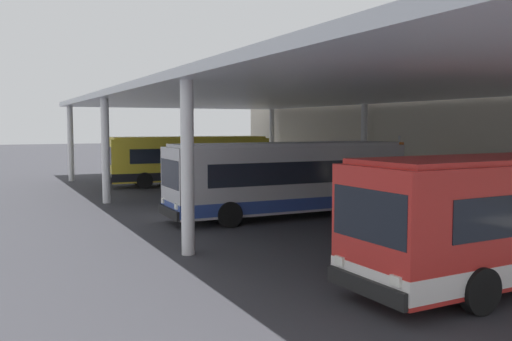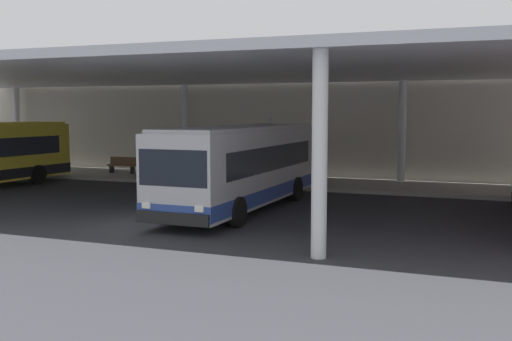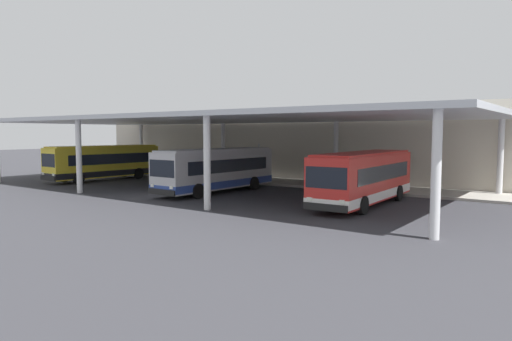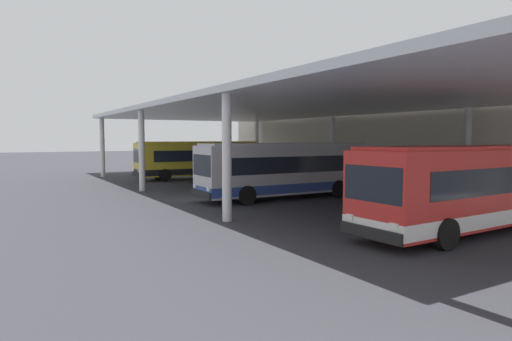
{
  "view_description": "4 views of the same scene",
  "coord_description": "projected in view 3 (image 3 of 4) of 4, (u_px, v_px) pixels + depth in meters",
  "views": [
    {
      "loc": [
        21.77,
        -7.94,
        3.91
      ],
      "look_at": [
        -1.76,
        3.73,
        1.75
      ],
      "focal_mm": 38.55,
      "sensor_mm": 36.0,
      "label": 1
    },
    {
      "loc": [
        9.98,
        -16.78,
        3.73
      ],
      "look_at": [
        1.88,
        4.16,
        1.46
      ],
      "focal_mm": 41.22,
      "sensor_mm": 36.0,
      "label": 2
    },
    {
      "loc": [
        23.5,
        -21.6,
        4.29
      ],
      "look_at": [
        4.48,
        4.45,
        1.68
      ],
      "focal_mm": 32.31,
      "sensor_mm": 36.0,
      "label": 3
    },
    {
      "loc": [
        22.47,
        -10.69,
        3.44
      ],
      "look_at": [
        -1.19,
        3.22,
        1.44
      ],
      "focal_mm": 31.06,
      "sensor_mm": 36.0,
      "label": 4
    }
  ],
  "objects": [
    {
      "name": "ground_plane",
      "position": [
        165.0,
        196.0,
        31.54
      ],
      "size": [
        200.0,
        200.0,
        0.0
      ],
      "primitive_type": "plane",
      "color": "#333338"
    },
    {
      "name": "canopy_shelter",
      "position": [
        217.0,
        120.0,
        35.54
      ],
      "size": [
        40.0,
        17.0,
        5.55
      ],
      "color": "silver",
      "rests_on": "ground"
    },
    {
      "name": "station_building_facade",
      "position": [
        284.0,
        143.0,
        43.35
      ],
      "size": [
        48.0,
        1.6,
        6.66
      ],
      "primitive_type": "cube",
      "color": "beige",
      "rests_on": "ground"
    },
    {
      "name": "bus_middle_bay",
      "position": [
        364.0,
        177.0,
        27.51
      ],
      "size": [
        2.95,
        10.6,
        3.17
      ],
      "color": "red",
      "rests_on": "ground"
    },
    {
      "name": "bench_waiting",
      "position": [
        189.0,
        169.0,
        46.48
      ],
      "size": [
        1.8,
        0.45,
        0.92
      ],
      "color": "brown",
      "rests_on": "platform_kerb"
    },
    {
      "name": "bus_second_bay",
      "position": [
        216.0,
        170.0,
        33.44
      ],
      "size": [
        2.83,
        10.57,
        3.17
      ],
      "color": "#B7B7BC",
      "rests_on": "ground"
    },
    {
      "name": "platform_kerb",
      "position": [
        264.0,
        181.0,
        40.99
      ],
      "size": [
        42.0,
        4.5,
        0.18
      ],
      "primitive_type": "cube",
      "color": "#A39E93",
      "rests_on": "ground"
    },
    {
      "name": "banner_sign",
      "position": [
        259.0,
        160.0,
        40.16
      ],
      "size": [
        0.7,
        0.12,
        3.2
      ],
      "color": "#B2B2B7",
      "rests_on": "platform_kerb"
    },
    {
      "name": "bus_nearest_bay",
      "position": [
        104.0,
        162.0,
        42.17
      ],
      "size": [
        3.21,
        10.67,
        3.17
      ],
      "color": "yellow",
      "rests_on": "ground"
    }
  ]
}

